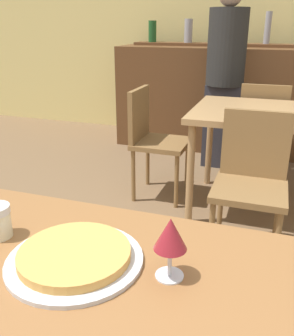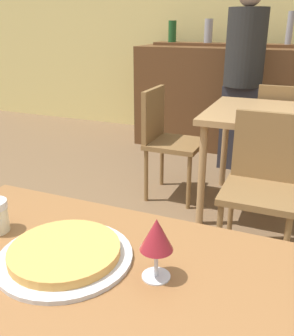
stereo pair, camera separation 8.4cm
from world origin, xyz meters
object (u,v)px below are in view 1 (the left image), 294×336
pizza_tray (75,256)px  wine_glass (170,236)px  chair_far_side_back (262,125)px  chair_far_side_front (252,176)px  chair_far_side_left (152,135)px  person_standing (225,73)px

pizza_tray → wine_glass: (0.25, 0.02, 0.10)m
wine_glass → chair_far_side_back: bearing=87.3°
chair_far_side_front → pizza_tray: 1.40m
chair_far_side_left → pizza_tray: chair_far_side_left is taller
pizza_tray → wine_glass: wine_glass is taller
chair_far_side_back → chair_far_side_left: (-0.79, -0.59, 0.00)m
chair_far_side_left → person_standing: 1.01m
wine_glass → pizza_tray: bearing=-174.7°
chair_far_side_front → chair_far_side_left: 0.99m
chair_far_side_front → chair_far_side_back: (0.00, 1.19, 0.00)m
chair_far_side_front → chair_far_side_left: (-0.79, 0.59, 0.00)m
wine_glass → chair_far_side_front: bearing=84.8°
chair_far_side_front → wine_glass: bearing=-95.2°
chair_far_side_back → person_standing: size_ratio=0.52×
chair_far_side_front → chair_far_side_back: 1.19m
chair_far_side_left → pizza_tray: size_ratio=2.41×
chair_far_side_left → person_standing: person_standing is taller
wine_glass → person_standing: bearing=95.3°
person_standing → wine_glass: (0.26, -2.74, -0.04)m
chair_far_side_back → wine_glass: 2.52m
chair_far_side_left → person_standing: (0.41, 0.84, 0.38)m
pizza_tray → person_standing: bearing=90.2°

